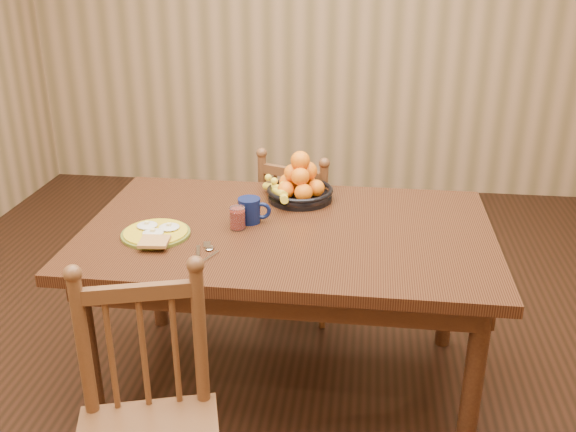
# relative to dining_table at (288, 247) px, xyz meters

# --- Properties ---
(room) EXTENTS (4.52, 5.02, 2.72)m
(room) POSITION_rel_dining_table_xyz_m (0.00, 0.00, 0.68)
(room) COLOR black
(room) RESTS_ON ground
(dining_table) EXTENTS (1.60, 1.00, 0.75)m
(dining_table) POSITION_rel_dining_table_xyz_m (0.00, 0.00, 0.00)
(dining_table) COLOR black
(dining_table) RESTS_ON ground
(chair_far) EXTENTS (0.50, 0.49, 0.87)m
(chair_far) POSITION_rel_dining_table_xyz_m (0.00, 0.63, -0.24)
(chair_far) COLOR #503218
(chair_far) RESTS_ON ground
(breakfast_plate) EXTENTS (0.26, 0.29, 0.04)m
(breakfast_plate) POSITION_rel_dining_table_xyz_m (-0.49, -0.14, 0.10)
(breakfast_plate) COLOR #59601E
(breakfast_plate) RESTS_ON dining_table
(fork) EXTENTS (0.05, 0.18, 0.00)m
(fork) POSITION_rel_dining_table_xyz_m (-0.29, -0.25, 0.09)
(fork) COLOR silver
(fork) RESTS_ON dining_table
(spoon) EXTENTS (0.06, 0.15, 0.01)m
(spoon) POSITION_rel_dining_table_xyz_m (-0.26, -0.25, 0.09)
(spoon) COLOR silver
(spoon) RESTS_ON dining_table
(coffee_mug) EXTENTS (0.13, 0.09, 0.10)m
(coffee_mug) POSITION_rel_dining_table_xyz_m (-0.16, 0.04, 0.14)
(coffee_mug) COLOR #091236
(coffee_mug) RESTS_ON dining_table
(juice_glass) EXTENTS (0.06, 0.06, 0.09)m
(juice_glass) POSITION_rel_dining_table_xyz_m (-0.19, -0.03, 0.13)
(juice_glass) COLOR silver
(juice_glass) RESTS_ON dining_table
(fruit_bowl) EXTENTS (0.32, 0.32, 0.22)m
(fruit_bowl) POSITION_rel_dining_table_xyz_m (0.01, 0.30, 0.15)
(fruit_bowl) COLOR black
(fruit_bowl) RESTS_ON dining_table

